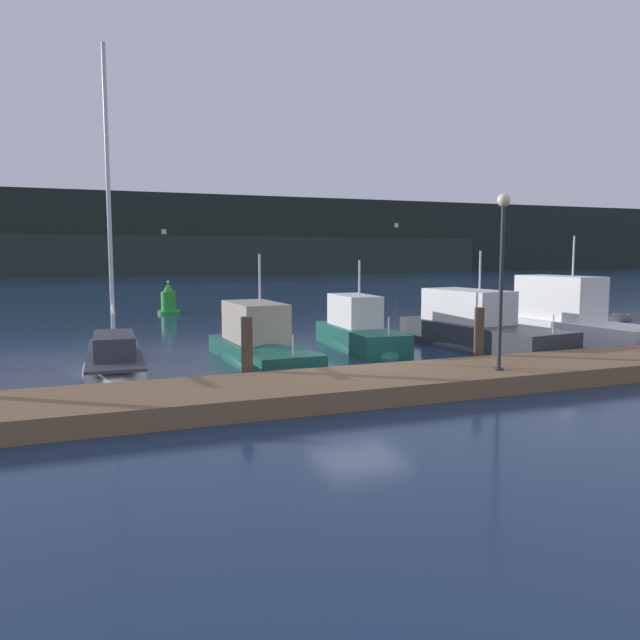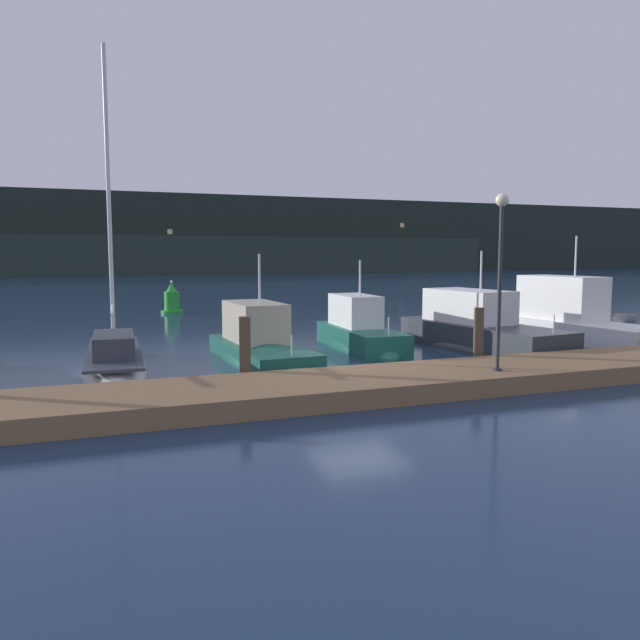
{
  "view_description": "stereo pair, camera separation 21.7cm",
  "coord_description": "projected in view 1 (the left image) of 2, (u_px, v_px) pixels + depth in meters",
  "views": [
    {
      "loc": [
        -7.3,
        -15.52,
        3.33
      ],
      "look_at": [
        0.0,
        2.99,
        1.2
      ],
      "focal_mm": 35.0,
      "sensor_mm": 36.0,
      "label": 1
    },
    {
      "loc": [
        -7.1,
        -15.6,
        3.33
      ],
      "look_at": [
        0.0,
        2.99,
        1.2
      ],
      "focal_mm": 35.0,
      "sensor_mm": 36.0,
      "label": 2
    }
  ],
  "objects": [
    {
      "name": "hillside_backdrop",
      "position": [
        109.0,
        237.0,
        102.54
      ],
      "size": [
        240.0,
        23.0,
        12.99
      ],
      "color": "#1E2823",
      "rests_on": "ground"
    },
    {
      "name": "mooring_pile_1",
      "position": [
        247.0,
        353.0,
        15.34
      ],
      "size": [
        0.28,
        0.28,
        1.78
      ],
      "primitive_type": "cylinder",
      "color": "#4C3D2D",
      "rests_on": "ground"
    },
    {
      "name": "motorboat_berth_4",
      "position": [
        359.0,
        341.0,
        21.85
      ],
      "size": [
        2.03,
        5.63,
        3.8
      ],
      "color": "#195647",
      "rests_on": "ground"
    },
    {
      "name": "sailboat_berth_2",
      "position": [
        115.0,
        366.0,
        17.77
      ],
      "size": [
        2.07,
        7.47,
        9.85
      ],
      "color": "white",
      "rests_on": "ground"
    },
    {
      "name": "dock",
      "position": [
        401.0,
        382.0,
        15.12
      ],
      "size": [
        27.52,
        2.8,
        0.45
      ],
      "primitive_type": "cube",
      "color": "brown",
      "rests_on": "ground"
    },
    {
      "name": "motorboat_berth_3",
      "position": [
        261.0,
        353.0,
        19.29
      ],
      "size": [
        2.34,
        6.36,
        3.99
      ],
      "color": "#195647",
      "rests_on": "ground"
    },
    {
      "name": "motorboat_berth_6",
      "position": [
        570.0,
        327.0,
        24.01
      ],
      "size": [
        2.97,
        7.65,
        4.45
      ],
      "color": "white",
      "rests_on": "ground"
    },
    {
      "name": "ground_plane",
      "position": [
        359.0,
        373.0,
        17.37
      ],
      "size": [
        400.0,
        400.0,
        0.0
      ],
      "primitive_type": "plane",
      "color": "#192D4C"
    },
    {
      "name": "mooring_pile_2",
      "position": [
        479.0,
        339.0,
        17.82
      ],
      "size": [
        0.28,
        0.28,
        1.8
      ],
      "primitive_type": "cylinder",
      "color": "#4C3D2D",
      "rests_on": "ground"
    },
    {
      "name": "channel_buoy",
      "position": [
        169.0,
        301.0,
        34.66
      ],
      "size": [
        1.24,
        1.24,
        1.84
      ],
      "color": "green",
      "rests_on": "ground"
    },
    {
      "name": "dock_lamppost",
      "position": [
        502.0,
        254.0,
        15.15
      ],
      "size": [
        0.32,
        0.32,
        4.32
      ],
      "color": "#2D2D33",
      "rests_on": "dock"
    },
    {
      "name": "rowboat_adrift",
      "position": [
        620.0,
        319.0,
        31.73
      ],
      "size": [
        3.05,
        3.0,
        0.56
      ],
      "color": "#2D3338",
      "rests_on": "ground"
    },
    {
      "name": "motorboat_berth_5",
      "position": [
        479.0,
        338.0,
        21.98
      ],
      "size": [
        3.28,
        7.65,
        4.0
      ],
      "color": "#2D3338",
      "rests_on": "ground"
    }
  ]
}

